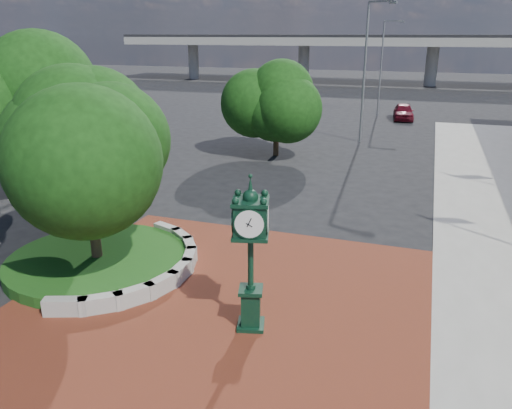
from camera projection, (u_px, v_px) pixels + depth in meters
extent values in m
plane|color=black|center=(232.00, 289.00, 15.80)|extent=(200.00, 200.00, 0.00)
cube|color=maroon|center=(220.00, 304.00, 14.90)|extent=(12.00, 12.00, 0.04)
cube|color=#9E9B93|center=(66.00, 307.00, 14.22)|extent=(1.29, 0.76, 0.54)
cube|color=#9E9B93|center=(101.00, 304.00, 14.38)|extent=(1.20, 1.04, 0.54)
cube|color=#9E9B93|center=(135.00, 296.00, 14.80)|extent=(1.00, 1.22, 0.54)
cube|color=#9E9B93|center=(162.00, 285.00, 15.45)|extent=(0.71, 1.30, 0.54)
cube|color=#9E9B93|center=(181.00, 273.00, 16.26)|extent=(0.35, 1.25, 0.54)
cube|color=#9E9B93|center=(190.00, 260.00, 17.17)|extent=(0.71, 1.30, 0.54)
cube|color=#9E9B93|center=(190.00, 249.00, 18.08)|extent=(1.00, 1.22, 0.54)
cube|color=#9E9B93|center=(182.00, 239.00, 18.92)|extent=(1.20, 1.04, 0.54)
cube|color=#9E9B93|center=(168.00, 232.00, 19.60)|extent=(1.29, 0.76, 0.54)
cylinder|color=#134413|center=(98.00, 261.00, 17.27)|extent=(6.10, 6.10, 0.40)
cube|color=#9E9B93|center=(400.00, 41.00, 76.28)|extent=(90.00, 12.00, 1.20)
cube|color=black|center=(400.00, 36.00, 76.02)|extent=(90.00, 12.00, 0.40)
cylinder|color=#9E9B93|center=(194.00, 61.00, 88.19)|extent=(1.80, 1.80, 6.00)
cylinder|color=#9E9B93|center=(304.00, 63.00, 82.03)|extent=(1.80, 1.80, 6.00)
cylinder|color=#9E9B93|center=(432.00, 66.00, 75.88)|extent=(1.80, 1.80, 6.00)
cylinder|color=#38281C|center=(95.00, 237.00, 16.98)|extent=(0.36, 0.36, 2.17)
sphere|color=#13350E|center=(87.00, 162.00, 16.13)|extent=(5.20, 5.20, 5.20)
cylinder|color=#38281C|center=(18.00, 175.00, 23.87)|extent=(0.36, 0.36, 2.45)
sphere|color=#13350E|center=(8.00, 115.00, 22.93)|extent=(5.60, 5.60, 5.60)
cylinder|color=#38281C|center=(276.00, 141.00, 32.81)|extent=(0.36, 0.36, 1.92)
sphere|color=#13350E|center=(276.00, 106.00, 32.07)|extent=(4.40, 4.40, 4.40)
cube|color=black|center=(251.00, 325.00, 13.70)|extent=(0.89, 0.89, 0.15)
cube|color=black|center=(251.00, 307.00, 13.52)|extent=(0.61, 0.61, 1.00)
cube|color=black|center=(251.00, 290.00, 13.35)|extent=(0.78, 0.78, 0.11)
cylinder|color=black|center=(251.00, 262.00, 13.08)|extent=(0.15, 0.15, 1.54)
cube|color=black|center=(251.00, 218.00, 12.68)|extent=(1.00, 1.00, 0.82)
cylinder|color=white|center=(249.00, 224.00, 12.28)|extent=(0.71, 0.25, 0.73)
cylinder|color=white|center=(252.00, 212.00, 13.08)|extent=(0.71, 0.25, 0.73)
cylinder|color=white|center=(234.00, 218.00, 12.71)|extent=(0.25, 0.71, 0.73)
cylinder|color=white|center=(267.00, 218.00, 12.66)|extent=(0.25, 0.71, 0.73)
sphere|color=black|center=(250.00, 197.00, 12.50)|extent=(0.40, 0.40, 0.40)
cone|color=black|center=(250.00, 186.00, 12.40)|extent=(0.16, 0.16, 0.45)
imported|color=#580C1A|center=(404.00, 112.00, 46.53)|extent=(2.17, 4.54, 1.50)
cylinder|color=slate|center=(364.00, 75.00, 35.77)|extent=(0.17, 0.17, 9.72)
cube|color=slate|center=(382.00, 1.00, 33.56)|extent=(1.84, 0.95, 0.13)
cube|color=slate|center=(393.00, 2.00, 33.03)|extent=(0.60, 0.47, 0.16)
cylinder|color=slate|center=(381.00, 69.00, 48.67)|extent=(0.16, 0.16, 8.79)
cube|color=slate|center=(394.00, 21.00, 46.85)|extent=(1.76, 0.44, 0.12)
cube|color=slate|center=(402.00, 22.00, 46.53)|extent=(0.52, 0.32, 0.15)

